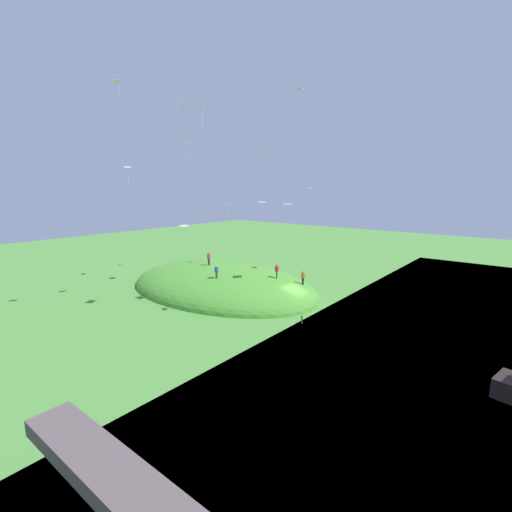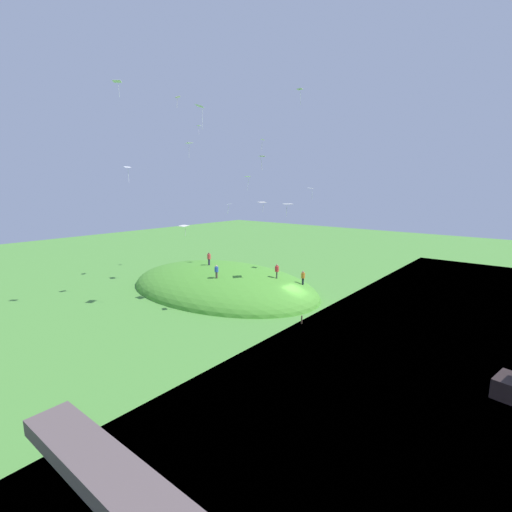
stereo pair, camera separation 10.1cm
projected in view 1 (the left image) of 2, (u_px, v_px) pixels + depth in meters
The scene contains 22 objects.
ground_plane at pixel (296, 305), 41.89m from camera, with size 160.00×160.00×0.00m, color #4D8D39.
grass_hill at pixel (221, 289), 48.79m from camera, with size 28.42×18.70×6.42m, color #4B9530.
person_near_shore at pixel (209, 257), 48.35m from camera, with size 0.50×0.50×1.71m.
person_watching_kites at pixel (303, 276), 43.88m from camera, with size 0.47×0.47×1.70m.
person_walking_path at pixel (216, 270), 42.97m from camera, with size 0.50×0.50×1.57m.
person_with_child at pixel (277, 269), 43.79m from camera, with size 0.65×0.65×1.75m.
kite_0 at pixel (300, 90), 44.10m from camera, with size 0.83×0.62×1.81m.
kite_1 at pixel (127, 168), 42.08m from camera, with size 0.58×0.81×1.83m.
kite_2 at pixel (177, 98), 48.32m from camera, with size 1.09×0.99×1.44m.
kite_3 at pixel (262, 202), 52.47m from camera, with size 1.11×1.33×1.49m.
kite_4 at pixel (310, 189), 44.59m from camera, with size 0.94×1.13×1.37m.
kite_5 at pixel (229, 204), 54.78m from camera, with size 1.26×1.32×1.58m.
kite_6 at pixel (288, 204), 40.39m from camera, with size 1.26×1.32×1.42m.
kite_7 at pixel (117, 82), 35.47m from camera, with size 0.99×0.96×1.56m.
kite_8 at pixel (199, 126), 55.92m from camera, with size 0.64×0.45×1.34m.
kite_9 at pixel (248, 177), 53.63m from camera, with size 1.01×1.07×2.05m.
kite_10 at pixel (263, 140), 48.37m from camera, with size 0.78×0.83×1.46m.
kite_11 at pixel (184, 226), 41.61m from camera, with size 1.19×0.86×1.24m.
kite_12 at pixel (262, 157), 34.90m from camera, with size 0.89×0.82×1.37m.
kite_13 at pixel (200, 107), 35.85m from camera, with size 1.28×1.37×2.33m.
kite_14 at pixel (189, 144), 47.83m from camera, with size 1.24×1.02×1.89m.
mooring_post at pixel (302, 320), 36.21m from camera, with size 0.14×0.14×0.83m, color #4F3D2A.
Camera 1 is at (-21.52, 34.15, 13.41)m, focal length 25.40 mm.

